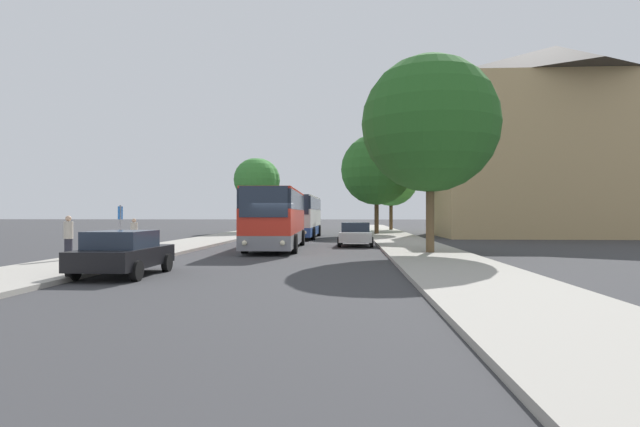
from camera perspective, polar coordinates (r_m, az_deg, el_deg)
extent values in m
plane|color=#38383A|center=(24.00, -4.42, -4.83)|extent=(300.00, 300.00, 0.00)
cube|color=#A39E93|center=(25.86, -20.03, -4.31)|extent=(4.00, 120.00, 0.15)
cube|color=#A39E93|center=(24.09, 12.38, -4.63)|extent=(4.00, 120.00, 0.15)
cube|color=tan|center=(49.05, 25.35, 5.40)|extent=(20.78, 12.08, 13.28)
pyramid|color=#423D38|center=(50.55, 25.34, 14.98)|extent=(20.78, 12.08, 3.62)
cube|color=gray|center=(28.49, -4.98, -2.81)|extent=(2.83, 10.81, 0.70)
cube|color=red|center=(28.46, -4.98, -0.83)|extent=(2.83, 10.81, 1.27)
cube|color=#232D3D|center=(28.47, -4.98, 1.40)|extent=(2.85, 10.59, 0.95)
cube|color=red|center=(28.49, -4.98, 2.48)|extent=(2.77, 10.59, 0.12)
cube|color=#232D3D|center=(23.11, -6.48, 1.36)|extent=(2.26, 0.13, 1.45)
sphere|color=#F4EAC1|center=(23.26, -8.64, -3.35)|extent=(0.24, 0.24, 0.24)
sphere|color=#F4EAC1|center=(23.02, -4.31, -3.38)|extent=(0.24, 0.24, 0.24)
cylinder|color=black|center=(25.49, -8.60, -3.42)|extent=(0.33, 1.01, 1.00)
cylinder|color=black|center=(25.18, -2.95, -3.46)|extent=(0.33, 1.01, 1.00)
cylinder|color=black|center=(31.85, -6.57, -2.74)|extent=(0.33, 1.01, 1.00)
cylinder|color=black|center=(31.60, -2.05, -2.76)|extent=(0.33, 1.01, 1.00)
cube|color=#2D519E|center=(41.35, -2.19, -1.94)|extent=(2.68, 10.90, 0.70)
cube|color=silver|center=(41.33, -2.19, -0.50)|extent=(2.68, 10.90, 1.38)
cube|color=#232D3D|center=(41.33, -2.19, 1.12)|extent=(2.70, 10.68, 0.95)
cube|color=silver|center=(41.35, -2.19, 1.86)|extent=(2.63, 10.68, 0.12)
cube|color=#232D3D|center=(35.91, -3.12, 1.05)|extent=(2.28, 0.09, 1.45)
sphere|color=#F4EAC1|center=(36.03, -4.52, -2.17)|extent=(0.24, 0.24, 0.24)
sphere|color=#F4EAC1|center=(35.81, -1.72, -2.18)|extent=(0.24, 0.24, 0.24)
cylinder|color=black|center=(38.29, -4.60, -2.28)|extent=(0.31, 1.00, 1.00)
cylinder|color=black|center=(37.99, -0.82, -2.30)|extent=(0.31, 1.00, 1.00)
cylinder|color=black|center=(44.74, -3.36, -1.95)|extent=(0.31, 1.00, 1.00)
cylinder|color=black|center=(44.49, -0.12, -1.96)|extent=(0.31, 1.00, 1.00)
cube|color=black|center=(17.36, -21.52, -4.65)|extent=(1.94, 4.02, 0.60)
cube|color=#232D3D|center=(17.17, -21.75, -2.78)|extent=(1.70, 2.09, 0.55)
cylinder|color=black|center=(18.91, -22.59, -5.18)|extent=(0.20, 0.62, 0.62)
cylinder|color=black|center=(18.16, -17.09, -5.39)|extent=(0.20, 0.62, 0.62)
cylinder|color=black|center=(16.72, -26.34, -5.85)|extent=(0.20, 0.62, 0.62)
cylinder|color=black|center=(15.86, -20.24, -6.17)|extent=(0.20, 0.62, 0.62)
cube|color=silver|center=(31.19, 4.10, -2.61)|extent=(2.05, 4.44, 0.58)
cube|color=#232D3D|center=(31.35, 4.10, -1.54)|extent=(1.76, 2.33, 0.57)
cylinder|color=black|center=(29.85, 5.93, -3.28)|extent=(0.22, 0.63, 0.62)
cylinder|color=black|center=(29.88, 2.21, -3.28)|extent=(0.22, 0.63, 0.62)
cylinder|color=black|center=(32.57, 5.82, -3.01)|extent=(0.22, 0.63, 0.62)
cylinder|color=black|center=(32.59, 2.42, -3.01)|extent=(0.22, 0.63, 0.62)
cylinder|color=gray|center=(24.77, -21.86, -1.72)|extent=(0.08, 0.08, 2.25)
cube|color=#1E56A3|center=(24.76, -21.86, 0.07)|extent=(0.03, 0.45, 0.60)
cylinder|color=#23232D|center=(27.52, -20.49, -3.09)|extent=(0.30, 0.30, 0.77)
cylinder|color=#B2A899|center=(27.49, -20.49, -1.63)|extent=(0.36, 0.36, 0.64)
sphere|color=tan|center=(27.48, -20.49, -0.75)|extent=(0.21, 0.21, 0.21)
cylinder|color=#23232D|center=(22.57, -26.81, -3.67)|extent=(0.30, 0.30, 0.85)
cylinder|color=#B2A899|center=(22.53, -26.81, -1.70)|extent=(0.36, 0.36, 0.70)
sphere|color=tan|center=(22.52, -26.81, -0.51)|extent=(0.23, 0.23, 0.23)
cylinder|color=#513D23|center=(50.02, -7.41, -0.05)|extent=(0.40, 0.40, 3.67)
sphere|color=#387F33|center=(50.14, -7.41, 3.88)|extent=(4.25, 4.25, 4.25)
cylinder|color=#47331E|center=(53.41, -7.09, -0.05)|extent=(0.40, 0.40, 3.66)
sphere|color=#387F33|center=(53.52, -7.09, 3.79)|extent=(4.67, 4.67, 4.67)
cylinder|color=brown|center=(24.55, 12.47, -0.02)|extent=(0.40, 0.40, 3.72)
sphere|color=#286023|center=(24.93, 12.47, 9.98)|extent=(6.58, 6.58, 6.58)
cylinder|color=#47331E|center=(46.57, 6.48, -0.16)|extent=(0.40, 0.40, 3.50)
sphere|color=#286023|center=(46.75, 6.48, 5.03)|extent=(6.60, 6.60, 6.60)
cylinder|color=#47331E|center=(58.29, 8.12, -0.11)|extent=(0.40, 0.40, 3.54)
sphere|color=#387F33|center=(58.43, 8.12, 3.95)|extent=(6.29, 6.29, 6.29)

